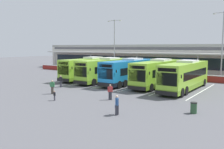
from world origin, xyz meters
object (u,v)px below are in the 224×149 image
object	(u,v)px
coach_bus_leftmost	(89,69)
pedestrian_with_handbag	(117,105)
pedestrian_near_bin	(110,91)
litter_bin	(194,108)
lamp_post_west	(114,43)
pedestrian_approaching_bus	(61,81)
coach_bus_rightmost	(185,76)
coach_bus_right_centre	(158,73)
lamp_post_centre	(223,42)
coach_bus_centre	(129,72)
coach_bus_left_centre	(106,70)
pedestrian_child	(54,95)
pedestrian_in_dark_coat	(52,86)

from	to	relation	value
coach_bus_leftmost	pedestrian_with_handbag	size ratio (longest dim) A/B	7.51
pedestrian_near_bin	litter_bin	xyz separation A→B (m)	(8.63, -0.24, -0.41)
lamp_post_west	litter_bin	world-z (taller)	lamp_post_west
pedestrian_with_handbag	pedestrian_approaching_bus	size ratio (longest dim) A/B	1.00
coach_bus_rightmost	coach_bus_leftmost	bearing A→B (deg)	176.46
coach_bus_right_centre	lamp_post_centre	distance (m)	12.98
coach_bus_rightmost	pedestrian_with_handbag	world-z (taller)	coach_bus_rightmost
coach_bus_rightmost	coach_bus_right_centre	bearing A→B (deg)	166.18
coach_bus_centre	coach_bus_left_centre	bearing A→B (deg)	-179.02
coach_bus_leftmost	pedestrian_with_handbag	distance (m)	22.08
coach_bus_rightmost	lamp_post_west	xyz separation A→B (m)	(-18.47, 11.19, 4.50)
coach_bus_centre	lamp_post_west	world-z (taller)	lamp_post_west
pedestrian_with_handbag	lamp_post_west	distance (m)	31.49
pedestrian_child	lamp_post_centre	distance (m)	28.02
pedestrian_near_bin	lamp_post_centre	bearing A→B (deg)	72.82
coach_bus_left_centre	pedestrian_approaching_bus	xyz separation A→B (m)	(-1.76, -8.08, -0.91)
pedestrian_child	pedestrian_near_bin	world-z (taller)	pedestrian_near_bin
coach_bus_right_centre	pedestrian_child	bearing A→B (deg)	-108.30
pedestrian_child	pedestrian_approaching_bus	distance (m)	8.26
coach_bus_leftmost	pedestrian_in_dark_coat	size ratio (longest dim) A/B	7.51
coach_bus_rightmost	pedestrian_near_bin	bearing A→B (deg)	-114.25
coach_bus_rightmost	lamp_post_centre	bearing A→B (deg)	79.52
pedestrian_with_handbag	coach_bus_left_centre	bearing A→B (deg)	128.76
coach_bus_centre	pedestrian_in_dark_coat	size ratio (longest dim) A/B	7.51
coach_bus_left_centre	lamp_post_centre	size ratio (longest dim) A/B	1.11
coach_bus_leftmost	pedestrian_with_handbag	xyz separation A→B (m)	(15.83, -15.37, -0.93)
pedestrian_near_bin	lamp_post_centre	distance (m)	23.16
pedestrian_in_dark_coat	pedestrian_near_bin	xyz separation A→B (m)	(7.36, 1.30, 0.00)
pedestrian_near_bin	lamp_post_west	xyz separation A→B (m)	(-13.94, 21.24, 5.42)
coach_bus_right_centre	coach_bus_rightmost	distance (m)	4.28
pedestrian_child	litter_bin	distance (m)	13.51
coach_bus_leftmost	litter_bin	size ratio (longest dim) A/B	13.08
litter_bin	coach_bus_rightmost	bearing A→B (deg)	111.69
coach_bus_centre	pedestrian_child	size ratio (longest dim) A/B	12.11
coach_bus_rightmost	lamp_post_centre	distance (m)	12.49
coach_bus_leftmost	litter_bin	bearing A→B (deg)	-28.62
coach_bus_centre	pedestrian_with_handbag	size ratio (longest dim) A/B	7.51
coach_bus_right_centre	pedestrian_with_handbag	world-z (taller)	coach_bus_right_centre
coach_bus_left_centre	lamp_post_centre	world-z (taller)	lamp_post_centre
coach_bus_right_centre	lamp_post_west	bearing A→B (deg)	144.61
coach_bus_right_centre	pedestrian_approaching_bus	bearing A→B (deg)	-140.60
pedestrian_with_handbag	pedestrian_in_dark_coat	xyz separation A→B (m)	(-11.05, 2.98, 0.02)
pedestrian_with_handbag	pedestrian_approaching_bus	xyz separation A→B (m)	(-13.71, 6.81, 0.02)
coach_bus_leftmost	coach_bus_left_centre	xyz separation A→B (m)	(3.87, -0.48, 0.00)
pedestrian_child	litter_bin	xyz separation A→B (m)	(13.09, 3.32, -0.07)
pedestrian_in_dark_coat	lamp_post_centre	size ratio (longest dim) A/B	0.15
lamp_post_west	pedestrian_near_bin	bearing A→B (deg)	-56.73
coach_bus_centre	pedestrian_approaching_bus	bearing A→B (deg)	-126.38
coach_bus_centre	coach_bus_leftmost	bearing A→B (deg)	177.15
coach_bus_right_centre	pedestrian_in_dark_coat	xyz separation A→B (m)	(-7.73, -12.38, -0.91)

